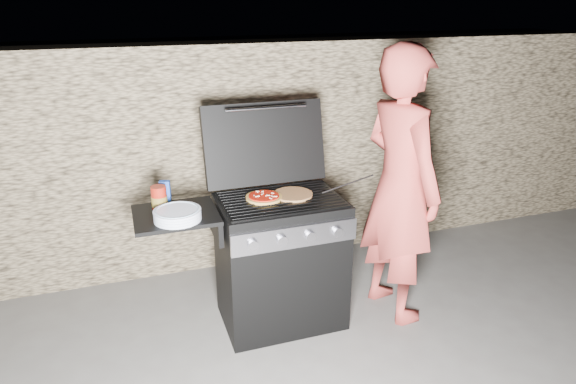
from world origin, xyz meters
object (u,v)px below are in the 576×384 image
object	(u,v)px
pizza_topped	(264,197)
sauce_jar	(159,198)
gas_grill	(245,267)
person	(400,187)

from	to	relation	value
pizza_topped	sauce_jar	xyz separation A→B (m)	(-0.65, 0.07, 0.05)
gas_grill	sauce_jar	size ratio (longest dim) A/B	9.19
gas_grill	sauce_jar	xyz separation A→B (m)	(-0.50, 0.10, 0.52)
gas_grill	sauce_jar	bearing A→B (deg)	168.38
sauce_jar	person	size ratio (longest dim) A/B	0.08
sauce_jar	pizza_topped	bearing A→B (deg)	-6.16
sauce_jar	person	xyz separation A→B (m)	(1.55, -0.22, -0.04)
gas_grill	person	xyz separation A→B (m)	(1.05, -0.12, 0.48)
gas_grill	person	size ratio (longest dim) A/B	0.71
gas_grill	pizza_topped	world-z (taller)	pizza_topped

